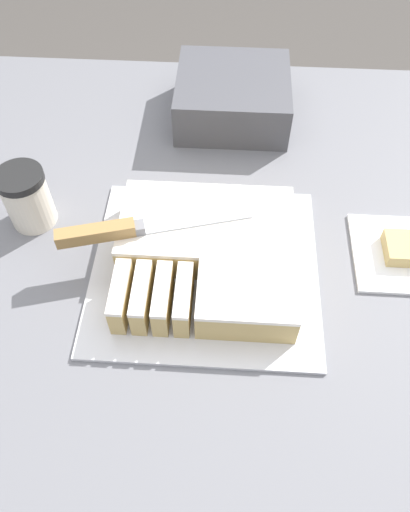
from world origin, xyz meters
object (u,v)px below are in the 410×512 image
Objects in this scene: cake_board at (205,268)px; knife at (113,231)px; coffee_cup at (27,198)px; storage_box at (233,97)px; cake at (209,254)px; brownie at (404,248)px.

knife reaches higher than cake_board.
coffee_cup is at bearing 138.41° from knife.
coffee_cup reaches higher than storage_box.
cake is 0.38m from storage_box.
cake_board is 0.39m from storage_box.
coffee_cup reaches higher than brownie.
brownie is (0.60, -0.04, -0.03)m from coffee_cup.
storage_box is (0.32, 0.30, -0.01)m from coffee_cup.
cake_board is 0.03m from cake.
cake is 0.15m from knife.
brownie is at bearing -50.09° from storage_box.
cake is at bearing -93.85° from storage_box.
knife is 0.45m from brownie.
brownie is at bearing 8.62° from cake_board.
cake is (0.01, 0.01, 0.03)m from cake_board.
knife is 2.79× the size of coffee_cup.
coffee_cup reaches higher than cake_board.
brownie is 0.28× the size of storage_box.
brownie reaches higher than cake_board.
storage_box is (0.03, 0.38, 0.04)m from cake_board.
cake_board is at bearing -19.04° from knife.
cake is at bearing -16.87° from knife.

